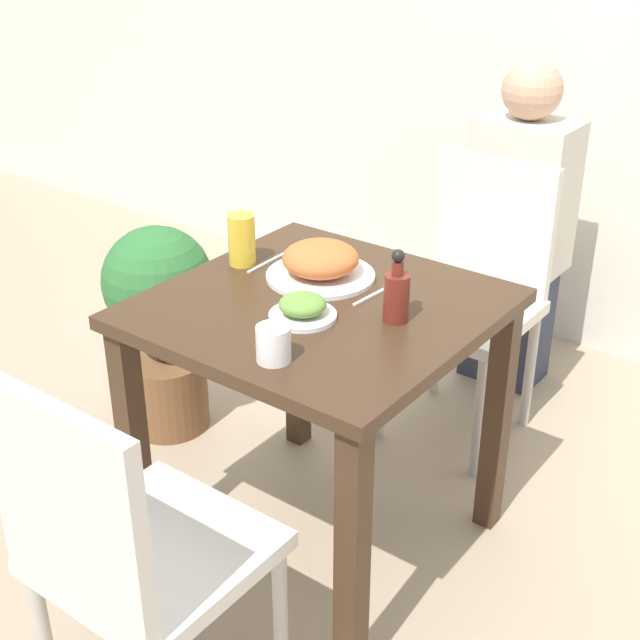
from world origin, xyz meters
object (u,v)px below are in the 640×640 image
(drink_cup, at_px, (273,344))
(potted_plant_left, at_px, (161,315))
(chair_far, at_px, (474,285))
(person_figure, at_px, (518,231))
(juice_glass, at_px, (242,240))
(chair_near, at_px, (124,548))
(food_plate, at_px, (320,262))
(side_plate, at_px, (303,308))
(sauce_bottle, at_px, (397,294))

(drink_cup, xyz_separation_m, potted_plant_left, (-0.86, 0.45, -0.37))
(chair_far, xyz_separation_m, drink_cup, (0.06, -1.08, 0.27))
(person_figure, bearing_deg, juice_glass, -106.23)
(chair_near, height_order, juice_glass, chair_near)
(food_plate, bearing_deg, drink_cup, -66.28)
(chair_near, relative_size, potted_plant_left, 1.26)
(chair_far, bearing_deg, drink_cup, -86.77)
(chair_far, height_order, side_plate, chair_far)
(chair_near, bearing_deg, food_plate, -79.66)
(drink_cup, bearing_deg, chair_far, 93.23)
(juice_glass, bearing_deg, chair_near, -64.55)
(chair_near, relative_size, sauce_bottle, 4.97)
(side_plate, height_order, juice_glass, juice_glass)
(food_plate, height_order, side_plate, food_plate)
(side_plate, height_order, potted_plant_left, side_plate)
(sauce_bottle, bearing_deg, chair_far, 102.68)
(food_plate, xyz_separation_m, sauce_bottle, (0.29, -0.09, 0.02))
(chair_far, xyz_separation_m, potted_plant_left, (-0.80, -0.63, -0.10))
(chair_far, bearing_deg, person_figure, 94.89)
(juice_glass, bearing_deg, person_figure, 73.77)
(juice_glass, bearing_deg, drink_cup, -41.50)
(chair_far, height_order, potted_plant_left, chair_far)
(side_plate, distance_m, potted_plant_left, 0.90)
(drink_cup, xyz_separation_m, sauce_bottle, (0.11, 0.32, 0.03))
(food_plate, relative_size, juice_glass, 2.05)
(sauce_bottle, bearing_deg, food_plate, 163.06)
(sauce_bottle, relative_size, potted_plant_left, 0.25)
(side_plate, relative_size, person_figure, 0.14)
(chair_near, bearing_deg, chair_far, -88.66)
(drink_cup, bearing_deg, side_plate, 110.58)
(food_plate, xyz_separation_m, potted_plant_left, (-0.68, 0.04, -0.38))
(person_figure, bearing_deg, side_plate, -89.21)
(juice_glass, xyz_separation_m, potted_plant_left, (-0.45, 0.09, -0.40))
(chair_near, distance_m, potted_plant_left, 1.23)
(side_plate, relative_size, drink_cup, 2.01)
(sauce_bottle, relative_size, person_figure, 0.16)
(chair_near, distance_m, food_plate, 0.91)
(drink_cup, bearing_deg, potted_plant_left, 152.27)
(sauce_bottle, xyz_separation_m, potted_plant_left, (-0.97, 0.13, -0.40))
(person_figure, bearing_deg, chair_near, -87.97)
(potted_plant_left, distance_m, person_figure, 1.27)
(chair_far, xyz_separation_m, sauce_bottle, (0.17, -0.75, 0.30))
(food_plate, relative_size, drink_cup, 3.51)
(food_plate, distance_m, side_plate, 0.24)
(person_figure, bearing_deg, food_plate, -94.95)
(potted_plant_left, bearing_deg, sauce_bottle, -7.47)
(juice_glass, height_order, potted_plant_left, juice_glass)
(chair_near, xyz_separation_m, juice_glass, (-0.38, 0.80, 0.30))
(potted_plant_left, height_order, person_figure, person_figure)
(side_plate, height_order, drink_cup, drink_cup)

